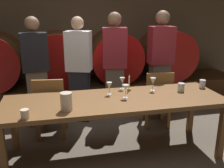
{
  "coord_description": "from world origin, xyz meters",
  "views": [
    {
      "loc": [
        -0.57,
        -2.3,
        1.76
      ],
      "look_at": [
        0.09,
        0.62,
        0.85
      ],
      "focal_mm": 40.22,
      "sensor_mm": 36.0,
      "label": 1
    }
  ],
  "objects_px": {
    "pitcher": "(66,101)",
    "cup_left": "(25,114)",
    "wine_glass_center_left": "(126,88)",
    "guest_far_right": "(160,65)",
    "dining_table": "(115,104)",
    "chair_left": "(50,105)",
    "wine_glass_far_right": "(153,81)",
    "guest_center_left": "(79,70)",
    "guest_far_left": "(36,72)",
    "candle_center": "(129,86)",
    "wine_barrel_center_right": "(114,56)",
    "wine_glass_center_right": "(122,81)",
    "wine_barrel_far_right": "(166,54)",
    "wine_glass_far_left": "(109,86)",
    "wine_barrel_center_left": "(58,59)",
    "chair_right": "(157,96)",
    "cup_right": "(202,84)",
    "cup_center": "(181,87)",
    "guest_center_right": "(114,65)"
  },
  "relations": [
    {
      "from": "chair_right",
      "to": "wine_glass_far_right",
      "type": "relative_size",
      "value": 5.13
    },
    {
      "from": "wine_barrel_center_right",
      "to": "wine_barrel_far_right",
      "type": "xyz_separation_m",
      "value": [
        1.08,
        0.0,
        0.0
      ]
    },
    {
      "from": "wine_barrel_far_right",
      "to": "cup_right",
      "type": "distance_m",
      "value": 1.8
    },
    {
      "from": "chair_left",
      "to": "cup_center",
      "type": "distance_m",
      "value": 1.76
    },
    {
      "from": "guest_center_right",
      "to": "wine_glass_center_left",
      "type": "xyz_separation_m",
      "value": [
        -0.14,
        -1.16,
        -0.02
      ]
    },
    {
      "from": "dining_table",
      "to": "chair_left",
      "type": "height_order",
      "value": "chair_left"
    },
    {
      "from": "guest_center_left",
      "to": "cup_center",
      "type": "xyz_separation_m",
      "value": [
        1.2,
        -1.04,
        -0.05
      ]
    },
    {
      "from": "wine_glass_center_left",
      "to": "wine_glass_far_right",
      "type": "relative_size",
      "value": 0.95
    },
    {
      "from": "wine_glass_far_right",
      "to": "pitcher",
      "type": "bearing_deg",
      "value": -159.64
    },
    {
      "from": "wine_glass_far_left",
      "to": "candle_center",
      "type": "bearing_deg",
      "value": 17.07
    },
    {
      "from": "wine_barrel_center_right",
      "to": "guest_center_right",
      "type": "bearing_deg",
      "value": -102.41
    },
    {
      "from": "chair_right",
      "to": "guest_far_left",
      "type": "relative_size",
      "value": 0.53
    },
    {
      "from": "wine_barrel_center_right",
      "to": "wine_barrel_far_right",
      "type": "relative_size",
      "value": 1.0
    },
    {
      "from": "wine_barrel_center_left",
      "to": "wine_barrel_center_right",
      "type": "height_order",
      "value": "same"
    },
    {
      "from": "chair_right",
      "to": "cup_right",
      "type": "distance_m",
      "value": 0.71
    },
    {
      "from": "guest_far_left",
      "to": "wine_glass_far_left",
      "type": "bearing_deg",
      "value": 126.87
    },
    {
      "from": "wine_barrel_center_left",
      "to": "wine_glass_center_right",
      "type": "relative_size",
      "value": 6.11
    },
    {
      "from": "dining_table",
      "to": "chair_left",
      "type": "xyz_separation_m",
      "value": [
        -0.77,
        0.62,
        -0.18
      ]
    },
    {
      "from": "cup_right",
      "to": "chair_right",
      "type": "bearing_deg",
      "value": 133.48
    },
    {
      "from": "chair_left",
      "to": "guest_center_right",
      "type": "distance_m",
      "value": 1.23
    },
    {
      "from": "guest_center_left",
      "to": "wine_glass_far_right",
      "type": "xyz_separation_m",
      "value": [
        0.85,
        -0.93,
        0.02
      ]
    },
    {
      "from": "chair_left",
      "to": "cup_left",
      "type": "distance_m",
      "value": 1.03
    },
    {
      "from": "wine_barrel_center_right",
      "to": "wine_glass_center_left",
      "type": "distance_m",
      "value": 1.96
    },
    {
      "from": "guest_center_left",
      "to": "guest_far_left",
      "type": "bearing_deg",
      "value": 23.06
    },
    {
      "from": "chair_right",
      "to": "guest_far_right",
      "type": "bearing_deg",
      "value": -110.65
    },
    {
      "from": "pitcher",
      "to": "wine_glass_far_right",
      "type": "distance_m",
      "value": 1.2
    },
    {
      "from": "guest_far_left",
      "to": "wine_glass_center_right",
      "type": "distance_m",
      "value": 1.36
    },
    {
      "from": "wine_barrel_center_right",
      "to": "wine_barrel_center_left",
      "type": "bearing_deg",
      "value": 180.0
    },
    {
      "from": "chair_right",
      "to": "wine_glass_center_left",
      "type": "xyz_separation_m",
      "value": [
        -0.67,
        -0.62,
        0.37
      ]
    },
    {
      "from": "dining_table",
      "to": "pitcher",
      "type": "bearing_deg",
      "value": -159.33
    },
    {
      "from": "pitcher",
      "to": "cup_left",
      "type": "xyz_separation_m",
      "value": [
        -0.4,
        -0.13,
        -0.05
      ]
    },
    {
      "from": "dining_table",
      "to": "cup_center",
      "type": "height_order",
      "value": "cup_center"
    },
    {
      "from": "chair_left",
      "to": "candle_center",
      "type": "relative_size",
      "value": 4.03
    },
    {
      "from": "guest_center_left",
      "to": "candle_center",
      "type": "height_order",
      "value": "guest_center_left"
    },
    {
      "from": "wine_glass_center_right",
      "to": "wine_glass_far_left",
      "type": "bearing_deg",
      "value": -140.85
    },
    {
      "from": "dining_table",
      "to": "guest_far_right",
      "type": "height_order",
      "value": "guest_far_right"
    },
    {
      "from": "wine_glass_far_right",
      "to": "wine_glass_far_left",
      "type": "bearing_deg",
      "value": -177.77
    },
    {
      "from": "guest_far_left",
      "to": "guest_center_left",
      "type": "height_order",
      "value": "guest_far_left"
    },
    {
      "from": "candle_center",
      "to": "pitcher",
      "type": "distance_m",
      "value": 0.95
    },
    {
      "from": "pitcher",
      "to": "wine_glass_far_left",
      "type": "bearing_deg",
      "value": 36.0
    },
    {
      "from": "chair_right",
      "to": "pitcher",
      "type": "height_order",
      "value": "pitcher"
    },
    {
      "from": "guest_center_left",
      "to": "cup_right",
      "type": "height_order",
      "value": "guest_center_left"
    },
    {
      "from": "wine_glass_center_left",
      "to": "wine_barrel_center_right",
      "type": "bearing_deg",
      "value": 80.94
    },
    {
      "from": "guest_center_left",
      "to": "cup_center",
      "type": "height_order",
      "value": "guest_center_left"
    },
    {
      "from": "wine_barrel_center_left",
      "to": "cup_center",
      "type": "bearing_deg",
      "value": -50.96
    },
    {
      "from": "wine_barrel_far_right",
      "to": "candle_center",
      "type": "xyz_separation_m",
      "value": [
        -1.27,
        -1.68,
        -0.08
      ]
    },
    {
      "from": "wine_glass_center_left",
      "to": "guest_far_right",
      "type": "bearing_deg",
      "value": 48.69
    },
    {
      "from": "wine_barrel_center_right",
      "to": "wine_glass_center_right",
      "type": "relative_size",
      "value": 6.11
    },
    {
      "from": "wine_barrel_far_right",
      "to": "guest_center_left",
      "type": "relative_size",
      "value": 0.58
    },
    {
      "from": "guest_far_right",
      "to": "cup_left",
      "type": "distance_m",
      "value": 2.36
    }
  ]
}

